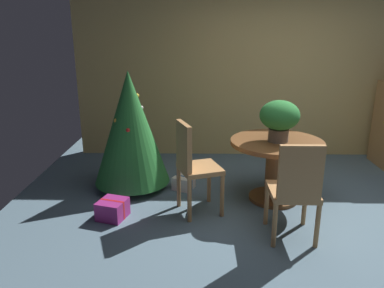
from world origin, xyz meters
TOP-DOWN VIEW (x-y plane):
  - ground_plane at (0.00, 0.00)m, footprint 6.60×6.60m
  - back_wall_panel at (0.00, 2.20)m, footprint 6.00×0.10m
  - round_dining_table at (-0.29, 0.50)m, footprint 1.03×1.03m
  - flower_vase at (-0.29, 0.47)m, footprint 0.43×0.43m
  - wooden_chair_left at (-1.21, 0.16)m, footprint 0.52×0.53m
  - wooden_chair_near at (-0.29, -0.37)m, footprint 0.42×0.46m
  - holiday_tree at (-1.97, 0.82)m, footprint 0.91×0.91m
  - gift_box_purple at (-2.04, 0.02)m, footprint 0.33×0.34m
  - gift_box_cream at (-1.34, 0.78)m, footprint 0.30×0.30m

SIDE VIEW (x-z plane):
  - ground_plane at x=0.00m, z-range 0.00..0.00m
  - gift_box_cream at x=-1.34m, z-range 0.00..0.16m
  - gift_box_purple at x=-2.04m, z-range 0.00..0.19m
  - round_dining_table at x=-0.29m, z-range 0.13..0.84m
  - wooden_chair_near at x=-0.29m, z-range 0.04..1.00m
  - wooden_chair_left at x=-1.21m, z-range 0.06..1.05m
  - holiday_tree at x=-1.97m, z-range 0.04..1.48m
  - flower_vase at x=-0.29m, z-range 0.75..1.20m
  - back_wall_panel at x=0.00m, z-range 0.00..2.60m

